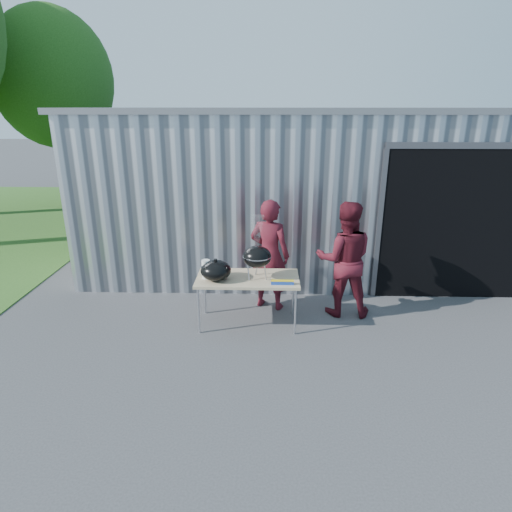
{
  "coord_description": "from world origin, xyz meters",
  "views": [
    {
      "loc": [
        0.22,
        -5.18,
        3.11
      ],
      "look_at": [
        0.05,
        0.72,
        1.05
      ],
      "focal_mm": 30.0,
      "sensor_mm": 36.0,
      "label": 1
    }
  ],
  "objects_px": {
    "kettle_grill": "(257,251)",
    "person_cook": "(270,255)",
    "folding_table": "(248,280)",
    "person_bystander": "(344,259)"
  },
  "relations": [
    {
      "from": "person_cook",
      "to": "folding_table",
      "type": "bearing_deg",
      "value": 82.99
    },
    {
      "from": "folding_table",
      "to": "person_bystander",
      "type": "height_order",
      "value": "person_bystander"
    },
    {
      "from": "folding_table",
      "to": "person_cook",
      "type": "height_order",
      "value": "person_cook"
    },
    {
      "from": "kettle_grill",
      "to": "person_cook",
      "type": "bearing_deg",
      "value": 73.71
    },
    {
      "from": "folding_table",
      "to": "person_bystander",
      "type": "distance_m",
      "value": 1.53
    },
    {
      "from": "folding_table",
      "to": "person_bystander",
      "type": "relative_size",
      "value": 0.83
    },
    {
      "from": "person_cook",
      "to": "kettle_grill",
      "type": "bearing_deg",
      "value": 94.95
    },
    {
      "from": "person_cook",
      "to": "person_bystander",
      "type": "height_order",
      "value": "person_bystander"
    },
    {
      "from": "kettle_grill",
      "to": "person_bystander",
      "type": "distance_m",
      "value": 1.42
    },
    {
      "from": "kettle_grill",
      "to": "person_cook",
      "type": "relative_size",
      "value": 0.52
    }
  ]
}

